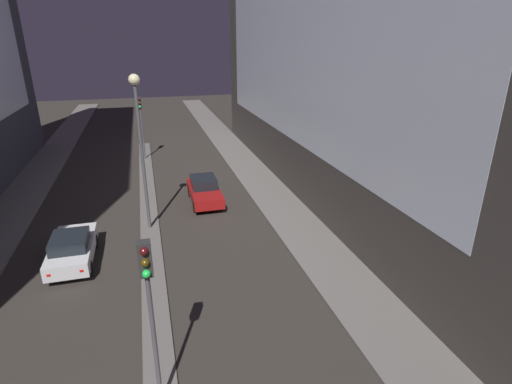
{
  "coord_description": "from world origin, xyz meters",
  "views": [
    {
      "loc": [
        0.33,
        -5.46,
        9.54
      ],
      "look_at": [
        6.17,
        15.52,
        1.08
      ],
      "focal_mm": 28.0,
      "sensor_mm": 36.0,
      "label": 1
    }
  ],
  "objects": [
    {
      "name": "traffic_light_mid",
      "position": [
        0.0,
        27.94,
        3.78
      ],
      "size": [
        0.32,
        0.42,
        5.05
      ],
      "color": "#4C4C51",
      "rests_on": "median_strip"
    },
    {
      "name": "street_lamp",
      "position": [
        0.0,
        14.47,
        5.53
      ],
      "size": [
        0.53,
        0.53,
        7.88
      ],
      "color": "#4C4C51",
      "rests_on": "median_strip"
    },
    {
      "name": "traffic_light_near",
      "position": [
        0.0,
        3.06,
        3.78
      ],
      "size": [
        0.32,
        0.42,
        5.05
      ],
      "color": "#4C4C51",
      "rests_on": "median_strip"
    },
    {
      "name": "car_left_lane",
      "position": [
        -3.4,
        11.88,
        0.75
      ],
      "size": [
        1.76,
        4.1,
        1.46
      ],
      "color": "silver",
      "rests_on": "ground"
    },
    {
      "name": "building_right",
      "position": [
        12.07,
        17.69,
        10.51
      ],
      "size": [
        6.01,
        35.38,
        21.02
      ],
      "color": "#423D38",
      "rests_on": "ground"
    },
    {
      "name": "car_right_lane",
      "position": [
        3.4,
        17.42,
        0.77
      ],
      "size": [
        1.74,
        4.16,
        1.54
      ],
      "color": "maroon",
      "rests_on": "ground"
    },
    {
      "name": "median_strip",
      "position": [
        0.0,
        17.1,
        0.05
      ],
      "size": [
        0.98,
        32.19,
        0.1
      ],
      "color": "#66605B",
      "rests_on": "ground"
    }
  ]
}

